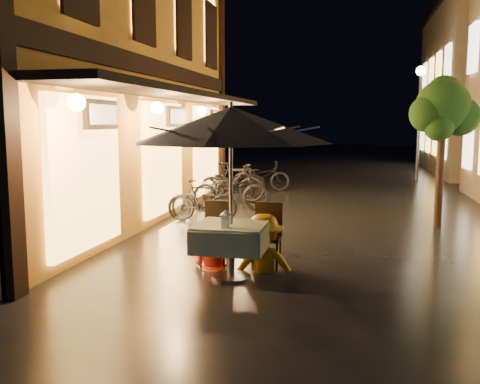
% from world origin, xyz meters
% --- Properties ---
extents(ground, '(90.00, 90.00, 0.00)m').
position_xyz_m(ground, '(0.00, 0.00, 0.00)').
color(ground, black).
rests_on(ground, ground).
extents(west_building, '(5.90, 11.40, 7.40)m').
position_xyz_m(west_building, '(-5.72, 4.00, 3.71)').
color(west_building, gold).
rests_on(west_building, ground).
extents(street_tree, '(1.43, 1.20, 3.15)m').
position_xyz_m(street_tree, '(2.41, 4.51, 2.42)').
color(street_tree, black).
rests_on(street_tree, ground).
extents(streetlamp_far, '(0.36, 0.36, 4.23)m').
position_xyz_m(streetlamp_far, '(3.00, 14.00, 2.92)').
color(streetlamp_far, '#59595E').
rests_on(streetlamp_far, ground).
extents(cafe_table, '(0.99, 0.99, 0.78)m').
position_xyz_m(cafe_table, '(-1.00, 0.01, 0.59)').
color(cafe_table, '#59595E').
rests_on(cafe_table, ground).
extents(patio_umbrella, '(2.76, 2.76, 2.46)m').
position_xyz_m(patio_umbrella, '(-1.00, 0.01, 2.15)').
color(patio_umbrella, '#59595E').
rests_on(patio_umbrella, ground).
extents(cafe_chair_left, '(0.42, 0.42, 0.97)m').
position_xyz_m(cafe_chair_left, '(-1.40, 0.75, 0.54)').
color(cafe_chair_left, black).
rests_on(cafe_chair_left, ground).
extents(cafe_chair_right, '(0.42, 0.42, 0.97)m').
position_xyz_m(cafe_chair_right, '(-0.60, 0.75, 0.54)').
color(cafe_chair_right, black).
rests_on(cafe_chair_right, ground).
extents(table_lantern, '(0.16, 0.16, 0.25)m').
position_xyz_m(table_lantern, '(-1.00, -0.28, 0.92)').
color(table_lantern, white).
rests_on(table_lantern, cafe_table).
extents(person_orange, '(0.82, 0.71, 1.45)m').
position_xyz_m(person_orange, '(-1.40, 0.52, 0.72)').
color(person_orange, red).
rests_on(person_orange, ground).
extents(person_yellow, '(1.17, 0.84, 1.64)m').
position_xyz_m(person_yellow, '(-0.63, 0.54, 0.82)').
color(person_yellow, orange).
rests_on(person_yellow, ground).
extents(bicycle_0, '(1.63, 0.97, 0.81)m').
position_xyz_m(bicycle_0, '(-2.65, 4.15, 0.41)').
color(bicycle_0, black).
rests_on(bicycle_0, ground).
extents(bicycle_1, '(1.59, 0.68, 0.93)m').
position_xyz_m(bicycle_1, '(-2.60, 4.13, 0.46)').
color(bicycle_1, black).
rests_on(bicycle_1, ground).
extents(bicycle_2, '(1.96, 0.86, 1.00)m').
position_xyz_m(bicycle_2, '(-2.34, 5.80, 0.50)').
color(bicycle_2, black).
rests_on(bicycle_2, ground).
extents(bicycle_3, '(1.83, 0.58, 1.09)m').
position_xyz_m(bicycle_3, '(-2.60, 7.01, 0.54)').
color(bicycle_3, black).
rests_on(bicycle_3, ground).
extents(bicycle_4, '(1.90, 0.72, 0.99)m').
position_xyz_m(bicycle_4, '(-2.78, 7.39, 0.49)').
color(bicycle_4, black).
rests_on(bicycle_4, ground).
extents(bicycle_5, '(1.73, 0.95, 1.00)m').
position_xyz_m(bicycle_5, '(-2.69, 8.11, 0.50)').
color(bicycle_5, black).
rests_on(bicycle_5, ground).
extents(bicycle_6, '(1.89, 1.05, 0.94)m').
position_xyz_m(bicycle_6, '(-2.21, 9.53, 0.47)').
color(bicycle_6, black).
rests_on(bicycle_6, ground).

